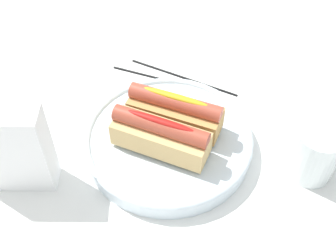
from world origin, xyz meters
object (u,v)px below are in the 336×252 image
hotdog_back (161,135)px  chopstick_near (167,80)px  hotdog_front (175,111)px  napkin_box (11,149)px  water_glass (314,156)px  chopstick_far (183,77)px  serving_bowl (168,140)px

hotdog_back → chopstick_near: (0.01, -0.19, -0.06)m
hotdog_front → napkin_box: (0.23, 0.11, 0.01)m
hotdog_back → napkin_box: size_ratio=1.05×
water_glass → chopstick_far: (0.22, -0.20, -0.04)m
hotdog_front → water_glass: bearing=167.1°
hotdog_back → water_glass: size_ratio=1.76×
hotdog_front → chopstick_near: 0.15m
chopstick_near → chopstick_far: (-0.03, -0.01, 0.00)m
water_glass → chopstick_far: size_ratio=0.41×
hotdog_back → water_glass: hotdog_back is taller
hotdog_front → water_glass: (-0.22, 0.05, -0.02)m
water_glass → napkin_box: bearing=8.2°
chopstick_near → serving_bowl: bearing=111.0°
serving_bowl → hotdog_front: hotdog_front is taller
serving_bowl → napkin_box: napkin_box is taller
hotdog_front → chopstick_far: (-0.00, -0.15, -0.06)m
napkin_box → chopstick_near: (-0.20, -0.25, -0.07)m
water_glass → chopstick_near: bearing=-36.7°
water_glass → chopstick_near: size_ratio=0.41×
hotdog_back → chopstick_far: (-0.02, -0.20, -0.06)m
chopstick_near → chopstick_far: same height
water_glass → chopstick_near: water_glass is taller
serving_bowl → hotdog_back: 0.05m
napkin_box → chopstick_near: bearing=-134.2°
napkin_box → chopstick_far: napkin_box is taller
hotdog_front → chopstick_far: bearing=-90.6°
chopstick_far → serving_bowl: bearing=106.9°
chopstick_near → water_glass: bearing=157.2°
hotdog_back → chopstick_near: size_ratio=0.72×
serving_bowl → chopstick_far: size_ratio=1.25×
chopstick_near → napkin_box: bearing=65.4°
chopstick_far → water_glass: bearing=158.2°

